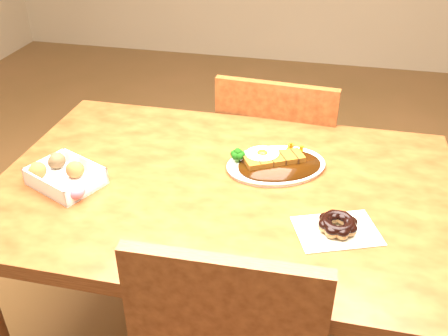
% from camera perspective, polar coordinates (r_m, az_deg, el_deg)
% --- Properties ---
extents(table, '(1.20, 0.80, 0.75)m').
position_cam_1_polar(table, '(1.37, 0.14, -5.19)').
color(table, '#542510').
rests_on(table, ground).
extents(chair_far, '(0.45, 0.45, 0.87)m').
position_cam_1_polar(chair_far, '(1.89, 6.14, -0.01)').
color(chair_far, '#542510').
rests_on(chair_far, ground).
extents(katsu_curry_plate, '(0.32, 0.29, 0.05)m').
position_cam_1_polar(katsu_curry_plate, '(1.37, 5.76, 0.59)').
color(katsu_curry_plate, white).
rests_on(katsu_curry_plate, table).
extents(donut_box, '(0.21, 0.19, 0.05)m').
position_cam_1_polar(donut_box, '(1.36, -17.85, -0.82)').
color(donut_box, white).
rests_on(donut_box, table).
extents(pon_de_ring, '(0.22, 0.19, 0.04)m').
position_cam_1_polar(pon_de_ring, '(1.17, 12.86, -6.35)').
color(pon_de_ring, silver).
rests_on(pon_de_ring, table).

